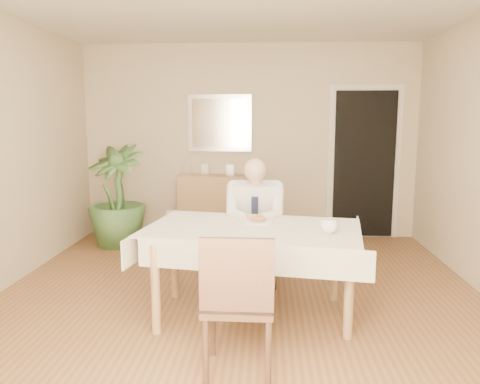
# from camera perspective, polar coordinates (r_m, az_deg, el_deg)

# --- Properties ---
(room) EXTENTS (5.00, 5.02, 2.60)m
(room) POSITION_cam_1_polar(r_m,az_deg,el_deg) (3.90, -0.29, 4.27)
(room) COLOR brown
(room) RESTS_ON ground
(window) EXTENTS (1.34, 0.04, 1.44)m
(window) POSITION_cam_1_polar(r_m,az_deg,el_deg) (1.44, -6.38, 1.88)
(window) COLOR silver
(window) RESTS_ON room
(doorway) EXTENTS (0.96, 0.07, 2.10)m
(doorway) POSITION_cam_1_polar(r_m,az_deg,el_deg) (6.51, 14.87, 3.26)
(doorway) COLOR silver
(doorway) RESTS_ON ground
(mirror) EXTENTS (0.86, 0.04, 0.76)m
(mirror) POSITION_cam_1_polar(r_m,az_deg,el_deg) (6.38, -2.50, 8.39)
(mirror) COLOR silver
(mirror) RESTS_ON room
(dining_table) EXTENTS (1.87, 1.28, 0.75)m
(dining_table) POSITION_cam_1_polar(r_m,az_deg,el_deg) (3.80, 1.57, -5.52)
(dining_table) COLOR #A0764D
(dining_table) RESTS_ON ground
(chair_far) EXTENTS (0.46, 0.46, 0.95)m
(chair_far) POSITION_cam_1_polar(r_m,az_deg,el_deg) (4.70, 1.88, -4.36)
(chair_far) COLOR #41291A
(chair_far) RESTS_ON ground
(chair_near) EXTENTS (0.45, 0.45, 0.94)m
(chair_near) POSITION_cam_1_polar(r_m,az_deg,el_deg) (2.95, -0.26, -12.75)
(chair_near) COLOR #41291A
(chair_near) RESTS_ON ground
(seated_man) EXTENTS (0.48, 0.72, 1.24)m
(seated_man) POSITION_cam_1_polar(r_m,az_deg,el_deg) (4.38, 1.80, -3.27)
(seated_man) COLOR white
(seated_man) RESTS_ON ground
(plate) EXTENTS (0.26, 0.26, 0.02)m
(plate) POSITION_cam_1_polar(r_m,az_deg,el_deg) (3.95, 2.18, -3.60)
(plate) COLOR white
(plate) RESTS_ON dining_table
(food) EXTENTS (0.14, 0.14, 0.06)m
(food) POSITION_cam_1_polar(r_m,az_deg,el_deg) (3.94, 2.18, -3.29)
(food) COLOR brown
(food) RESTS_ON dining_table
(knife) EXTENTS (0.01, 0.13, 0.01)m
(knife) POSITION_cam_1_polar(r_m,az_deg,el_deg) (3.89, 2.75, -3.56)
(knife) COLOR silver
(knife) RESTS_ON dining_table
(fork) EXTENTS (0.01, 0.13, 0.01)m
(fork) POSITION_cam_1_polar(r_m,az_deg,el_deg) (3.89, 1.57, -3.55)
(fork) COLOR silver
(fork) RESTS_ON dining_table
(coffee_mug) EXTENTS (0.17, 0.17, 0.11)m
(coffee_mug) POSITION_cam_1_polar(r_m,az_deg,el_deg) (3.65, 10.78, -4.07)
(coffee_mug) COLOR white
(coffee_mug) RESTS_ON dining_table
(sideboard) EXTENTS (1.08, 0.40, 0.86)m
(sideboard) POSITION_cam_1_polar(r_m,az_deg,el_deg) (6.35, -2.57, -1.80)
(sideboard) COLOR #A0764D
(sideboard) RESTS_ON ground
(photo_frame_left) EXTENTS (0.10, 0.02, 0.14)m
(photo_frame_left) POSITION_cam_1_polar(r_m,az_deg,el_deg) (6.40, -6.47, 2.77)
(photo_frame_left) COLOR silver
(photo_frame_left) RESTS_ON sideboard
(photo_frame_center) EXTENTS (0.10, 0.02, 0.14)m
(photo_frame_center) POSITION_cam_1_polar(r_m,az_deg,el_deg) (6.35, -4.30, 2.76)
(photo_frame_center) COLOR silver
(photo_frame_center) RESTS_ON sideboard
(photo_frame_right) EXTENTS (0.10, 0.02, 0.14)m
(photo_frame_right) POSITION_cam_1_polar(r_m,az_deg,el_deg) (6.31, -1.23, 2.73)
(photo_frame_right) COLOR silver
(photo_frame_right) RESTS_ON sideboard
(potted_palm) EXTENTS (0.90, 0.90, 1.29)m
(potted_palm) POSITION_cam_1_polar(r_m,az_deg,el_deg) (6.12, -14.78, -0.46)
(potted_palm) COLOR #365929
(potted_palm) RESTS_ON ground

